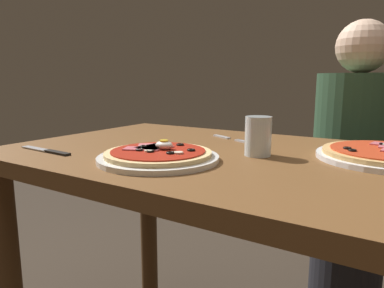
# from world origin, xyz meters

# --- Properties ---
(dining_table) EXTENTS (1.18, 0.74, 0.77)m
(dining_table) POSITION_xyz_m (0.00, 0.00, 0.64)
(dining_table) COLOR brown
(dining_table) RESTS_ON ground
(pizza_foreground) EXTENTS (0.28, 0.28, 0.05)m
(pizza_foreground) POSITION_xyz_m (-0.09, -0.17, 0.78)
(pizza_foreground) COLOR white
(pizza_foreground) RESTS_ON dining_table
(water_glass_near) EXTENTS (0.07, 0.07, 0.10)m
(water_glass_near) POSITION_xyz_m (0.08, 0.01, 0.81)
(water_glass_near) COLOR silver
(water_glass_near) RESTS_ON dining_table
(fork) EXTENTS (0.15, 0.08, 0.00)m
(fork) POSITION_xyz_m (-0.10, 0.19, 0.77)
(fork) COLOR silver
(fork) RESTS_ON dining_table
(knife) EXTENTS (0.20, 0.03, 0.01)m
(knife) POSITION_xyz_m (-0.40, -0.25, 0.77)
(knife) COLOR silver
(knife) RESTS_ON dining_table
(diner_person) EXTENTS (0.32, 0.32, 1.18)m
(diner_person) POSITION_xyz_m (0.20, 0.72, 0.56)
(diner_person) COLOR black
(diner_person) RESTS_ON ground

